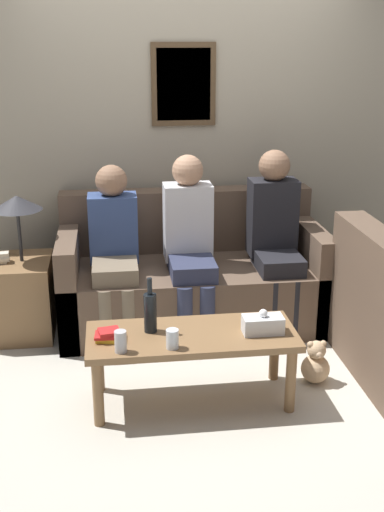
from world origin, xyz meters
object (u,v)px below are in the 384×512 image
couch_main (191,279)px  wine_bottle (150,311)px  person_left (114,245)px  person_middle (190,239)px  coffee_table (192,343)px  drinking_glass (172,339)px  teddy_bear (316,364)px  person_right (275,232)px

couch_main → wine_bottle: size_ratio=5.83×
wine_bottle → person_left: 0.95m
wine_bottle → person_middle: size_ratio=0.26×
coffee_table → person_middle: 1.03m
drinking_glass → person_left: size_ratio=0.09×
coffee_table → teddy_bear: (0.79, 0.11, -0.25)m
couch_main → person_left: 0.68m
person_right → coffee_table: bearing=-126.4°
drinking_glass → person_middle: bearing=78.1°
couch_main → wine_bottle: couch_main is taller
couch_main → wine_bottle: bearing=-109.1°
person_left → person_middle: 0.53m
person_left → teddy_bear: 1.59m
person_middle → teddy_bear: (0.68, -0.86, -0.57)m
couch_main → drinking_glass: 1.34m
coffee_table → person_left: bearing=113.1°
coffee_table → wine_bottle: size_ratio=3.67×
person_left → person_middle: (0.53, -0.01, 0.03)m
person_left → wine_bottle: bearing=-78.6°
teddy_bear → drinking_glass: bearing=-163.2°
couch_main → teddy_bear: 1.23m
person_right → teddy_bear: 1.06m
person_middle → wine_bottle: bearing=-110.5°
person_left → person_middle: size_ratio=0.95×
coffee_table → teddy_bear: coffee_table is taller
drinking_glass → teddy_bear: 1.02m
wine_bottle → coffee_table: bearing=-13.9°
person_middle → person_right: (0.62, 0.02, 0.01)m
coffee_table → drinking_glass: bearing=-127.7°
couch_main → coffee_table: (-0.14, -1.14, 0.05)m
teddy_bear → person_middle: bearing=128.1°
coffee_table → person_left: size_ratio=1.00×
person_right → teddy_bear: (0.05, -0.88, -0.59)m
couch_main → person_right: bearing=-13.8°
drinking_glass → person_left: 1.20m
wine_bottle → drinking_glass: 0.26m
couch_main → person_middle: size_ratio=1.51×
teddy_bear → coffee_table: bearing=-171.9°
coffee_table → wine_bottle: bearing=166.1°
drinking_glass → couch_main: bearing=78.3°
drinking_glass → person_left: (-0.29, 1.15, 0.18)m
wine_bottle → teddy_bear: size_ratio=1.17×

